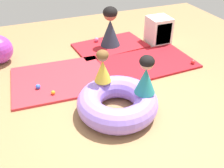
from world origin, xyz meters
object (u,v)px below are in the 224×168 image
(adult_seated, at_px, (110,27))
(inflatable_cushion, at_px, (117,103))
(child_in_yellow, at_px, (103,66))
(play_ball_orange, at_px, (53,93))
(play_ball_pink, at_px, (96,40))
(storage_cube, at_px, (159,31))
(child_in_teal, at_px, (146,75))
(play_ball_red, at_px, (193,62))
(play_ball_blue, at_px, (38,86))

(adult_seated, bearing_deg, inflatable_cushion, 23.29)
(child_in_yellow, height_order, adult_seated, adult_seated)
(child_in_yellow, height_order, play_ball_orange, child_in_yellow)
(play_ball_orange, relative_size, play_ball_pink, 0.67)
(inflatable_cushion, bearing_deg, storage_cube, 46.72)
(play_ball_orange, distance_m, storage_cube, 2.69)
(child_in_yellow, xyz_separation_m, storage_cube, (1.77, 1.44, -0.29))
(child_in_teal, xyz_separation_m, play_ball_red, (1.44, 0.83, -0.52))
(play_ball_pink, relative_size, play_ball_red, 1.24)
(play_ball_pink, bearing_deg, child_in_teal, -92.96)
(child_in_teal, distance_m, child_in_yellow, 0.63)
(play_ball_pink, height_order, storage_cube, storage_cube)
(play_ball_blue, bearing_deg, adult_seated, 33.40)
(play_ball_blue, distance_m, play_ball_pink, 1.94)
(adult_seated, xyz_separation_m, play_ball_red, (1.10, -1.31, -0.35))
(child_in_teal, bearing_deg, child_in_yellow, -40.27)
(inflatable_cushion, xyz_separation_m, play_ball_blue, (-0.95, 0.94, -0.09))
(play_ball_orange, bearing_deg, child_in_teal, -36.56)
(inflatable_cushion, distance_m, storage_cube, 2.47)
(play_ball_blue, height_order, storage_cube, storage_cube)
(play_ball_blue, relative_size, play_ball_red, 1.03)
(play_ball_blue, relative_size, play_ball_orange, 1.23)
(child_in_yellow, height_order, play_ball_blue, child_in_yellow)
(adult_seated, bearing_deg, play_ball_red, 82.20)
(adult_seated, bearing_deg, play_ball_orange, -5.65)
(child_in_teal, distance_m, play_ball_blue, 1.75)
(inflatable_cushion, relative_size, child_in_teal, 2.05)
(child_in_teal, bearing_deg, play_ball_pink, -85.04)
(inflatable_cushion, bearing_deg, adult_seated, 71.29)
(adult_seated, height_order, play_ball_red, adult_seated)
(child_in_yellow, bearing_deg, adult_seated, 69.05)
(adult_seated, height_order, play_ball_orange, adult_seated)
(child_in_teal, bearing_deg, play_ball_orange, -28.64)
(adult_seated, height_order, storage_cube, adult_seated)
(adult_seated, xyz_separation_m, storage_cube, (1.01, -0.22, -0.15))
(child_in_teal, bearing_deg, inflatable_cushion, -10.82)
(play_ball_pink, bearing_deg, adult_seated, -49.45)
(child_in_yellow, relative_size, play_ball_blue, 6.16)
(adult_seated, bearing_deg, child_in_yellow, 17.42)
(play_ball_orange, height_order, play_ball_pink, play_ball_pink)
(child_in_yellow, bearing_deg, inflatable_cushion, -74.00)
(play_ball_red, bearing_deg, inflatable_cushion, -158.33)
(adult_seated, distance_m, storage_cube, 1.04)
(play_ball_blue, bearing_deg, play_ball_red, -4.80)
(play_ball_blue, height_order, play_ball_pink, play_ball_pink)
(adult_seated, distance_m, play_ball_red, 1.75)
(child_in_teal, relative_size, play_ball_orange, 8.58)
(inflatable_cushion, relative_size, play_ball_pink, 11.88)
(adult_seated, bearing_deg, play_ball_pink, -97.45)
(play_ball_red, xyz_separation_m, storage_cube, (-0.10, 1.08, 0.20))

